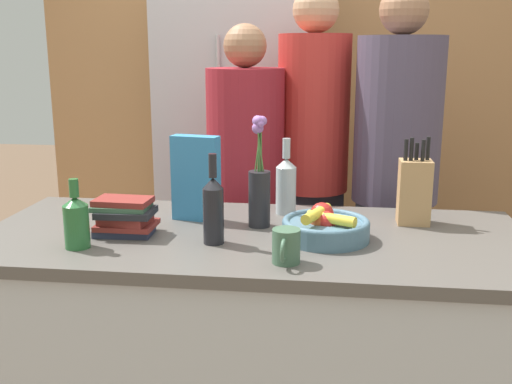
{
  "coord_description": "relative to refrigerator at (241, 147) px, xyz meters",
  "views": [
    {
      "loc": [
        0.26,
        -1.9,
        1.49
      ],
      "look_at": [
        0.0,
        0.1,
        1.0
      ],
      "focal_mm": 42.0,
      "sensor_mm": 36.0,
      "label": 1
    }
  ],
  "objects": [
    {
      "name": "cereal_box",
      "position": [
        0.04,
        -1.28,
        0.09
      ],
      "size": [
        0.18,
        0.09,
        0.31
      ],
      "color": "teal",
      "rests_on": "kitchen_island"
    },
    {
      "name": "person_at_sink",
      "position": [
        0.14,
        -0.74,
        -0.05
      ],
      "size": [
        0.34,
        0.34,
        1.59
      ],
      "rotation": [
        0.0,
        0.0,
        0.21
      ],
      "color": "#383842",
      "rests_on": "ground_plane"
    },
    {
      "name": "back_wall_wood",
      "position": [
        0.26,
        0.36,
        0.36
      ],
      "size": [
        3.04,
        0.12,
        2.6
      ],
      "color": "#AD7A4C",
      "rests_on": "ground_plane"
    },
    {
      "name": "bottle_vinegar",
      "position": [
        -0.26,
        -1.63,
        0.03
      ],
      "size": [
        0.08,
        0.08,
        0.22
      ],
      "color": "#286633",
      "rests_on": "kitchen_island"
    },
    {
      "name": "person_in_blue",
      "position": [
        0.43,
        -0.59,
        0.05
      ],
      "size": [
        0.33,
        0.33,
        1.75
      ],
      "rotation": [
        0.0,
        0.0,
        0.35
      ],
      "color": "#383842",
      "rests_on": "ground_plane"
    },
    {
      "name": "knife_block",
      "position": [
        0.81,
        -1.23,
        0.06
      ],
      "size": [
        0.11,
        0.09,
        0.31
      ],
      "color": "tan",
      "rests_on": "kitchen_island"
    },
    {
      "name": "refrigerator",
      "position": [
        0.0,
        0.0,
        0.0
      ],
      "size": [
        0.85,
        0.62,
        1.88
      ],
      "color": "#B7B7BC",
      "rests_on": "ground_plane"
    },
    {
      "name": "coffee_mug",
      "position": [
        0.39,
        -1.69,
        -0.01
      ],
      "size": [
        0.08,
        0.12,
        0.1
      ],
      "color": "#42664C",
      "rests_on": "kitchen_island"
    },
    {
      "name": "flower_vase",
      "position": [
        0.27,
        -1.33,
        0.09
      ],
      "size": [
        0.08,
        0.08,
        0.39
      ],
      "color": "#232328",
      "rests_on": "kitchen_island"
    },
    {
      "name": "bottle_oil",
      "position": [
        0.35,
        -1.15,
        0.05
      ],
      "size": [
        0.08,
        0.08,
        0.28
      ],
      "color": "#B2BCC1",
      "rests_on": "kitchen_island"
    },
    {
      "name": "fruit_bowl",
      "position": [
        0.5,
        -1.45,
        -0.01
      ],
      "size": [
        0.28,
        0.28,
        0.11
      ],
      "color": "slate",
      "rests_on": "kitchen_island"
    },
    {
      "name": "kitchen_island",
      "position": [
        0.26,
        -1.42,
        -0.5
      ],
      "size": [
        1.84,
        0.8,
        0.88
      ],
      "color": "silver",
      "rests_on": "ground_plane"
    },
    {
      "name": "book_stack",
      "position": [
        -0.16,
        -1.49,
        0.0
      ],
      "size": [
        0.2,
        0.15,
        0.12
      ],
      "color": "#2D334C",
      "rests_on": "kitchen_island"
    },
    {
      "name": "person_in_red_tee",
      "position": [
        0.79,
        -0.72,
        0.04
      ],
      "size": [
        0.37,
        0.37,
        1.74
      ],
      "rotation": [
        0.0,
        0.0,
        -0.33
      ],
      "color": "#383842",
      "rests_on": "ground_plane"
    },
    {
      "name": "bottle_wine",
      "position": [
        0.15,
        -1.54,
        0.05
      ],
      "size": [
        0.07,
        0.07,
        0.29
      ],
      "color": "black",
      "rests_on": "kitchen_island"
    }
  ]
}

